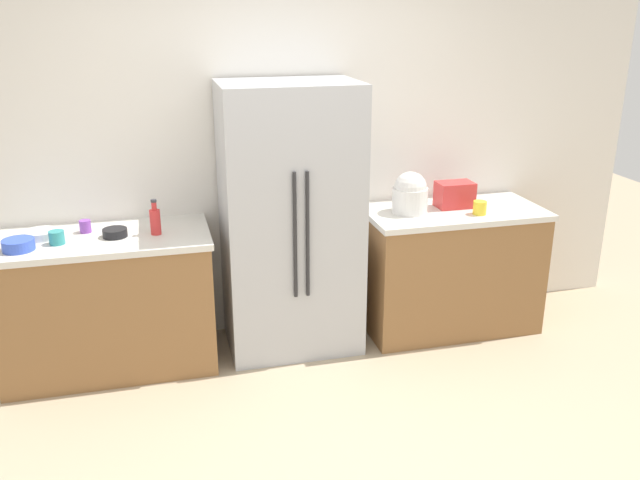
% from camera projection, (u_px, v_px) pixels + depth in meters
% --- Properties ---
extents(ground_plane, '(11.05, 11.05, 0.00)m').
position_uv_depth(ground_plane, '(334.00, 459.00, 3.51)').
color(ground_plane, tan).
extents(kitchen_back_panel, '(5.53, 0.10, 2.96)m').
position_uv_depth(kitchen_back_panel, '(269.00, 125.00, 4.57)').
color(kitchen_back_panel, silver).
rests_on(kitchen_back_panel, ground_plane).
extents(counter_left, '(1.33, 0.67, 0.90)m').
position_uv_depth(counter_left, '(108.00, 302.00, 4.30)').
color(counter_left, olive).
rests_on(counter_left, ground_plane).
extents(counter_right, '(1.25, 0.67, 0.90)m').
position_uv_depth(counter_right, '(449.00, 268.00, 4.85)').
color(counter_right, olive).
rests_on(counter_right, ground_plane).
extents(refrigerator, '(0.89, 0.64, 1.81)m').
position_uv_depth(refrigerator, '(291.00, 221.00, 4.43)').
color(refrigerator, '#B2B5BA').
rests_on(refrigerator, ground_plane).
extents(toaster, '(0.26, 0.17, 0.18)m').
position_uv_depth(toaster, '(455.00, 195.00, 4.72)').
color(toaster, red).
rests_on(toaster, counter_right).
extents(rice_cooker, '(0.24, 0.24, 0.29)m').
position_uv_depth(rice_cooker, '(410.00, 194.00, 4.58)').
color(rice_cooker, silver).
rests_on(rice_cooker, counter_right).
extents(bottle_a, '(0.07, 0.07, 0.22)m').
position_uv_depth(bottle_a, '(155.00, 220.00, 4.15)').
color(bottle_a, red).
rests_on(bottle_a, counter_left).
extents(cup_a, '(0.09, 0.09, 0.08)m').
position_uv_depth(cup_a, '(57.00, 238.00, 4.00)').
color(cup_a, teal).
rests_on(cup_a, counter_left).
extents(cup_b, '(0.07, 0.07, 0.08)m').
position_uv_depth(cup_b, '(85.00, 226.00, 4.20)').
color(cup_b, purple).
rests_on(cup_b, counter_left).
extents(cup_c, '(0.09, 0.09, 0.09)m').
position_uv_depth(cup_c, '(480.00, 208.00, 4.56)').
color(cup_c, yellow).
rests_on(cup_c, counter_right).
extents(bowl_a, '(0.15, 0.15, 0.05)m').
position_uv_depth(bowl_a, '(115.00, 233.00, 4.13)').
color(bowl_a, black).
rests_on(bowl_a, counter_left).
extents(bowl_b, '(0.20, 0.20, 0.05)m').
position_uv_depth(bowl_b, '(42.00, 234.00, 4.11)').
color(bowl_b, white).
rests_on(bowl_b, counter_left).
extents(bowl_c, '(0.18, 0.18, 0.07)m').
position_uv_depth(bowl_c, '(18.00, 245.00, 3.90)').
color(bowl_c, blue).
rests_on(bowl_c, counter_left).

